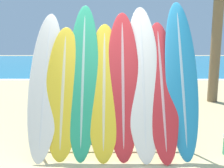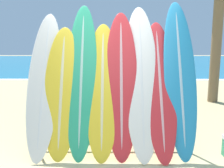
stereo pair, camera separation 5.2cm
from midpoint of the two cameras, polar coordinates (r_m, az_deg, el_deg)
ocean_water at (r=41.63m, az=0.41°, el=6.41°), size 120.00×60.00×0.01m
surfboard_rack at (r=3.55m, az=0.32°, el=-9.49°), size 2.49×0.04×0.97m
surfboard_slot_0 at (r=3.64m, az=-16.98°, el=0.58°), size 0.52×1.08×2.28m
surfboard_slot_1 at (r=3.51m, az=-12.60°, el=-1.56°), size 0.57×0.85×2.03m
surfboard_slot_2 at (r=3.50m, az=-7.54°, el=1.75°), size 0.49×1.05×2.42m
surfboard_slot_3 at (r=3.44m, az=-2.09°, el=-1.04°), size 0.54×0.97×2.09m
surfboard_slot_4 at (r=3.46m, az=2.86°, el=0.67°), size 0.53×1.00×2.29m
surfboard_slot_5 at (r=3.52m, az=8.09°, el=1.66°), size 0.55×1.17×2.40m
surfboard_slot_6 at (r=3.53m, az=12.84°, el=-0.67°), size 0.50×1.10×2.13m
surfboard_slot_7 at (r=3.63m, az=17.71°, el=2.07°), size 0.50×1.02×2.47m
person_near_water at (r=7.80m, az=-16.17°, el=2.84°), size 0.24×0.28×1.62m
person_mid_beach at (r=8.23m, az=9.57°, el=3.28°), size 0.26×0.27×1.60m
person_far_left at (r=6.82m, az=4.75°, el=2.98°), size 0.30×0.27×1.75m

